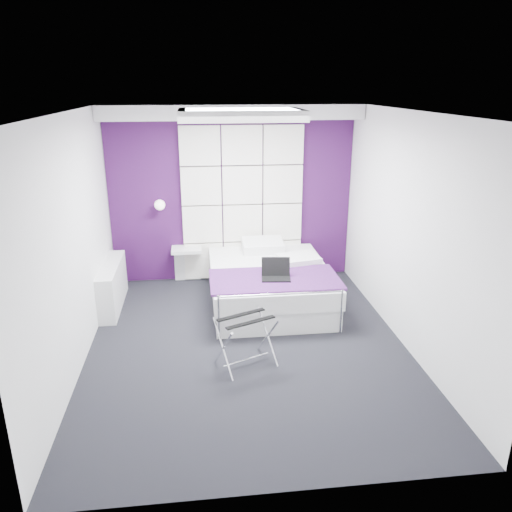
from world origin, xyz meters
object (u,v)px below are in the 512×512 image
at_px(wall_lamp, 160,204).
at_px(laptop, 275,273).
at_px(bed, 269,283).
at_px(luggage_rack, 246,342).
at_px(nightstand, 186,249).
at_px(radiator, 112,286).

height_order(wall_lamp, laptop, wall_lamp).
xyz_separation_m(wall_lamp, laptop, (1.48, -1.36, -0.61)).
distance_m(bed, luggage_rack, 1.63).
relative_size(nightstand, luggage_rack, 0.77).
xyz_separation_m(wall_lamp, nightstand, (0.35, -0.04, -0.69)).
relative_size(bed, laptop, 5.47).
bearing_deg(radiator, wall_lamp, 49.90).
height_order(radiator, luggage_rack, radiator).
distance_m(luggage_rack, laptop, 1.25).
relative_size(radiator, bed, 0.61).
xyz_separation_m(wall_lamp, luggage_rack, (0.99, -2.46, -0.94)).
distance_m(wall_lamp, nightstand, 0.77).
height_order(bed, nightstand, bed).
bearing_deg(nightstand, radiator, -143.93).
bearing_deg(radiator, nightstand, 36.07).
height_order(bed, luggage_rack, bed).
relative_size(wall_lamp, radiator, 0.12).
distance_m(radiator, bed, 2.11).
distance_m(wall_lamp, radiator, 1.35).
xyz_separation_m(bed, laptop, (0.01, -0.46, 0.32)).
relative_size(wall_lamp, bed, 0.08).
bearing_deg(luggage_rack, wall_lamp, 88.23).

